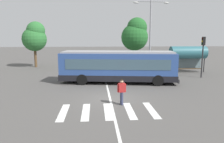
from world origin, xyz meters
name	(u,v)px	position (x,y,z in m)	size (l,w,h in m)	color
ground_plane	(111,99)	(0.00, 0.00, 0.00)	(160.00, 160.00, 0.00)	#514F4C
city_transit_bus	(118,66)	(1.09, 5.42, 1.59)	(11.34, 4.09, 3.06)	black
pedestrian_crossing_street	(122,90)	(0.64, -1.29, 0.97)	(0.58, 0.38, 1.72)	#333856
parked_car_blue	(79,64)	(-3.29, 14.23, 0.77)	(2.01, 4.57, 1.35)	black
parked_car_white	(100,64)	(-0.41, 14.23, 0.77)	(1.94, 4.53, 1.35)	black
parked_car_silver	(120,64)	(2.30, 13.90, 0.77)	(1.94, 4.54, 1.35)	black
parked_car_black	(138,64)	(4.80, 13.70, 0.77)	(2.05, 4.59, 1.35)	black
traffic_light_far_corner	(203,50)	(10.45, 7.26, 2.98)	(0.33, 0.32, 4.42)	#28282B
bus_stop_shelter	(188,53)	(10.42, 10.81, 2.42)	(4.46, 1.54, 3.25)	#28282B
twin_arm_street_lamp	(150,29)	(5.42, 10.23, 5.28)	(4.17, 0.32, 8.57)	#939399
background_tree_left	(35,37)	(-9.75, 16.99, 4.41)	(3.46, 3.46, 6.58)	brown
background_tree_right	(135,34)	(5.48, 20.05, 4.77)	(4.39, 4.39, 7.51)	brown
crosswalk_painted_stripes	(108,111)	(-0.34, -2.48, 0.00)	(5.75, 2.94, 0.01)	silver
lane_center_line	(108,92)	(-0.04, 2.00, 0.00)	(0.16, 24.00, 0.01)	silver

